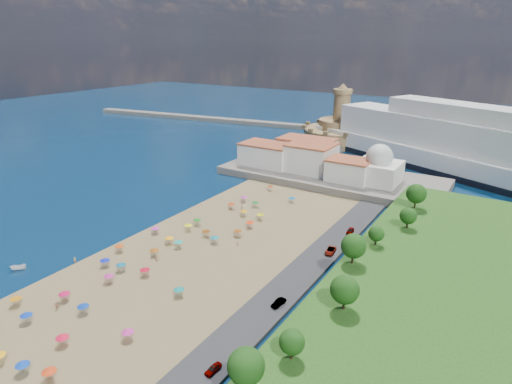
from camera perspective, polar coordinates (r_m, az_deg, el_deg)
The scene contains 12 objects.
ground at distance 125.84m, azimuth -7.69°, elevation -6.37°, with size 700.00×700.00×0.00m, color #071938.
terrace at distance 179.24m, azimuth 9.87°, elevation 2.10°, with size 90.00×36.00×3.00m, color #59544C.
jetty at distance 218.59m, azimuth 8.14°, elevation 5.33°, with size 18.00×70.00×2.40m, color #59544C.
breakwater at distance 306.04m, azimuth -5.33°, elevation 9.61°, with size 200.00×7.00×2.60m, color #59544C.
waterfront_buildings at distance 183.09m, azimuth 6.30°, elevation 4.73°, with size 57.00×29.00×11.00m.
domed_building at distance 169.10m, azimuth 16.00°, elevation 3.19°, with size 16.00×16.00×15.00m.
fortress at distance 244.41m, azimuth 11.15°, elevation 8.01°, with size 40.00×40.00×32.40m.
cruise_ship at distance 200.21m, azimuth 26.79°, elevation 4.86°, with size 161.90×87.17×36.18m.
beach_parasols at distance 114.59m, azimuth -13.35°, elevation -8.33°, with size 32.42×116.44×2.20m.
beachgoers at distance 121.83m, azimuth -14.48°, elevation -7.20°, with size 30.84×82.09×1.87m.
parked_cars at distance 110.13m, azimuth 8.01°, elevation -9.64°, with size 2.98×70.21×1.43m.
hillside_trees at distance 95.06m, azimuth 12.98°, elevation -9.00°, with size 10.97×106.91×7.71m.
Camera 1 is at (73.88, -85.63, 55.19)m, focal length 30.00 mm.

